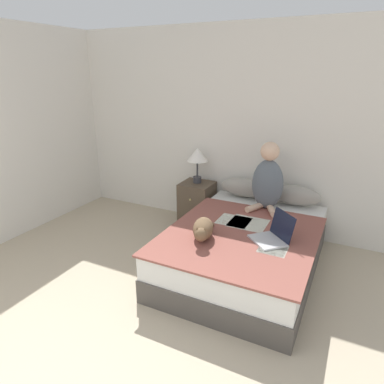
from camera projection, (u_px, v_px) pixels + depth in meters
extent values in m
cube|color=silver|center=(232.00, 131.00, 4.38)|extent=(5.51, 0.05, 2.55)
cube|color=#4C4742|center=(245.00, 259.00, 3.63)|extent=(1.39, 1.99, 0.24)
cube|color=silver|center=(246.00, 239.00, 3.55)|extent=(1.37, 1.96, 0.23)
cube|color=brown|center=(240.00, 236.00, 3.34)|extent=(1.43, 1.59, 0.02)
cube|color=silver|center=(248.00, 223.00, 3.59)|extent=(0.39, 0.35, 0.01)
cube|color=silver|center=(273.00, 249.00, 3.08)|extent=(0.25, 0.25, 0.01)
cube|color=silver|center=(234.00, 221.00, 3.65)|extent=(0.34, 0.30, 0.01)
ellipsoid|color=gray|center=(244.00, 188.00, 4.32)|extent=(0.61, 0.23, 0.23)
ellipsoid|color=gray|center=(295.00, 195.00, 4.05)|extent=(0.61, 0.23, 0.23)
ellipsoid|color=slate|center=(267.00, 184.00, 3.89)|extent=(0.36, 0.20, 0.58)
sphere|color=#DBB293|center=(270.00, 151.00, 3.76)|extent=(0.21, 0.21, 0.21)
cylinder|color=#DBB293|center=(255.00, 207.00, 3.91)|extent=(0.17, 0.26, 0.07)
cylinder|color=#DBB293|center=(272.00, 210.00, 3.83)|extent=(0.17, 0.26, 0.07)
ellipsoid|color=brown|center=(203.00, 228.00, 3.25)|extent=(0.29, 0.37, 0.19)
sphere|color=brown|center=(201.00, 235.00, 3.07)|extent=(0.12, 0.12, 0.12)
cone|color=brown|center=(205.00, 230.00, 3.05)|extent=(0.06, 0.06, 0.06)
cone|color=brown|center=(197.00, 230.00, 3.05)|extent=(0.06, 0.06, 0.06)
cylinder|color=brown|center=(205.00, 226.00, 3.48)|extent=(0.15, 0.16, 0.04)
cube|color=#B7B7BC|center=(267.00, 241.00, 3.20)|extent=(0.40, 0.40, 0.02)
cube|color=black|center=(283.00, 225.00, 3.21)|extent=(0.27, 0.26, 0.25)
cube|color=brown|center=(197.00, 204.00, 4.64)|extent=(0.41, 0.39, 0.59)
sphere|color=tan|center=(190.00, 200.00, 4.42)|extent=(0.03, 0.03, 0.03)
cylinder|color=#38383D|center=(197.00, 180.00, 4.55)|extent=(0.11, 0.11, 0.08)
cylinder|color=#38383D|center=(197.00, 169.00, 4.50)|extent=(0.02, 0.02, 0.22)
cone|color=white|center=(197.00, 155.00, 4.43)|extent=(0.27, 0.27, 0.17)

